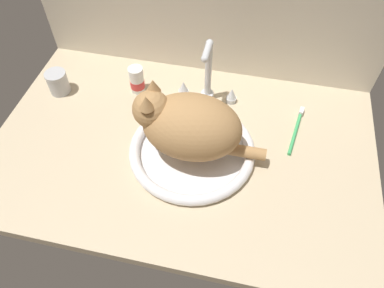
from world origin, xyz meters
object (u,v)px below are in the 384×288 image
Objects in this scene: cat at (186,125)px; pill_bottle at (137,80)px; metal_jar at (58,82)px; sink_basin at (192,150)px; faucet at (208,79)px; toothbrush at (296,129)px.

pill_bottle is at bearing 134.48° from cat.
metal_jar is at bearing 161.05° from cat.
sink_basin is 30.74cm from pill_bottle.
cat is (-1.62, -0.01, 10.18)cm from sink_basin.
faucet reaches higher than metal_jar.
cat reaches higher than toothbrush.
metal_jar reaches higher than toothbrush.
faucet reaches higher than pill_bottle.
metal_jar is (-46.45, -6.38, -4.68)cm from faucet.
cat is (-1.62, -21.77, 3.13)cm from faucet.
pill_bottle is at bearing 136.65° from sink_basin.
faucet is 0.61× the size of cat.
pill_bottle is (-22.26, -0.75, -4.23)cm from faucet.
cat is 1.92× the size of toothbrush.
faucet is 2.43× the size of pill_bottle.
toothbrush is (74.42, -0.99, -3.07)cm from metal_jar.
cat reaches higher than pill_bottle.
sink_basin is 48.99cm from metal_jar.
pill_bottle is at bearing 13.09° from metal_jar.
cat reaches higher than metal_jar.
pill_bottle is 0.48× the size of toothbrush.
pill_bottle is 50.78cm from toothbrush.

